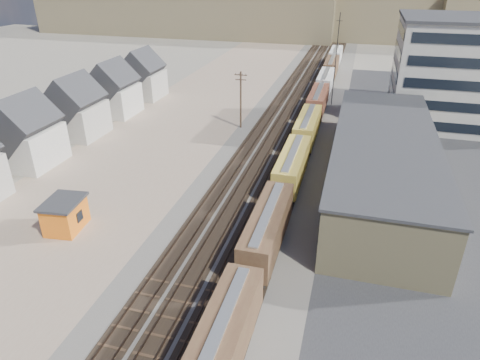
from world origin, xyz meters
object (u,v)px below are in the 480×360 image
(maintenance_shed, at_px, (65,215))
(parked_car_blue, at_px, (424,117))
(freight_train, at_px, (313,113))
(utility_pole_north, at_px, (241,99))

(maintenance_shed, height_order, parked_car_blue, maintenance_shed)
(freight_train, bearing_deg, maintenance_shed, -119.06)
(freight_train, bearing_deg, utility_pole_north, -164.55)
(utility_pole_north, bearing_deg, maintenance_shed, -105.14)
(parked_car_blue, bearing_deg, utility_pole_north, -176.32)
(utility_pole_north, relative_size, maintenance_shed, 1.91)
(maintenance_shed, bearing_deg, utility_pole_north, 74.86)
(utility_pole_north, xyz_separation_m, parked_car_blue, (31.92, 12.70, -4.61))
(parked_car_blue, bearing_deg, maintenance_shed, -148.36)
(maintenance_shed, distance_m, parked_car_blue, 64.59)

